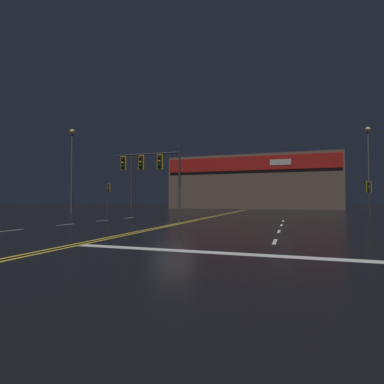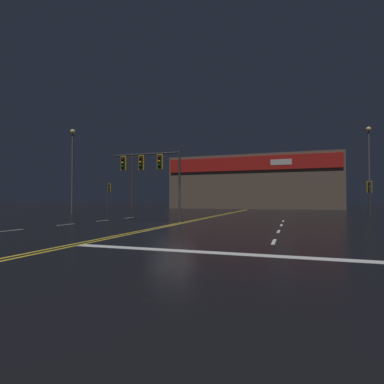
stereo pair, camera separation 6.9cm
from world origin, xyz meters
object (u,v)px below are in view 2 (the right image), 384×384
object	(u,v)px
traffic_signal_corner_northwest	(109,191)
streetlight_near_left	(72,159)
traffic_signal_median	(149,166)
traffic_signal_corner_northeast	(370,191)
streetlight_near_right	(369,158)

from	to	relation	value
traffic_signal_corner_northwest	streetlight_near_left	xyz separation A→B (m)	(-3.18, -2.19, 3.48)
traffic_signal_median	streetlight_near_left	size ratio (longest dim) A/B	0.53
traffic_signal_corner_northeast	streetlight_near_left	size ratio (longest dim) A/B	0.33
traffic_signal_corner_northwest	streetlight_near_right	xyz separation A→B (m)	(27.77, 8.71, 3.69)
traffic_signal_median	streetlight_near_left	distance (m)	16.52
traffic_signal_median	traffic_signal_corner_northwest	world-z (taller)	traffic_signal_median
traffic_signal_corner_northwest	traffic_signal_median	bearing A→B (deg)	-46.06
traffic_signal_median	streetlight_near_right	distance (m)	26.25
traffic_signal_corner_northeast	streetlight_near_right	size ratio (longest dim) A/B	0.32
traffic_signal_median	streetlight_near_right	bearing A→B (deg)	48.96
streetlight_near_right	traffic_signal_median	bearing A→B (deg)	-131.04
streetlight_near_left	traffic_signal_corner_northwest	bearing A→B (deg)	34.49
traffic_signal_corner_northwest	streetlight_near_left	distance (m)	5.20
traffic_signal_median	streetlight_near_right	xyz separation A→B (m)	(17.16, 19.72, 2.42)
streetlight_near_right	traffic_signal_corner_northeast	bearing A→B (deg)	-102.05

